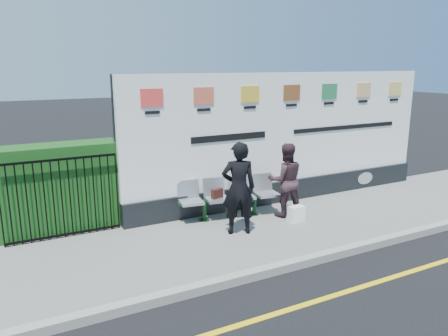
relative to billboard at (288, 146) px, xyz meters
The scene contains 12 objects.
ground 4.13m from the billboard, 97.40° to the right, with size 80.00×80.00×0.00m, color black.
pavement 1.98m from the billboard, 110.32° to the right, with size 14.00×3.00×0.12m, color slate.
kerb 3.19m from the billboard, 99.95° to the right, with size 14.00×0.18×0.14m, color gray.
yellow_line 4.13m from the billboard, 97.40° to the right, with size 14.00×0.10×0.01m, color yellow.
billboard is the anchor object (origin of this frame).
hedge 5.11m from the billboard, behind, with size 2.35×0.70×1.70m, color #184917.
railing 5.10m from the billboard, behind, with size 2.05×0.06×1.54m, color black, non-canonical shape.
bench 2.15m from the billboard, 165.11° to the right, with size 2.15×0.56×0.46m, color #ACB0B5, non-canonical shape.
woman_left 2.49m from the billboard, 147.50° to the right, with size 0.65×0.43×1.79m, color black.
woman_right 1.27m from the billboard, 127.29° to the right, with size 0.77×0.60×1.58m, color #37242B.
handbag_brown 2.25m from the billboard, 168.15° to the right, with size 0.25×0.11×0.20m, color black.
carrier_bag_white 1.89m from the billboard, 117.62° to the right, with size 0.33×0.20×0.33m, color white.
Camera 1 is at (-5.50, -4.36, 3.31)m, focal length 35.00 mm.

